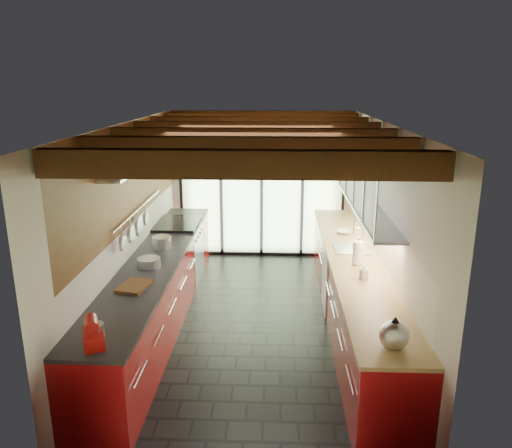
# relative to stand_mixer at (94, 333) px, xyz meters

# --- Properties ---
(ground) EXTENTS (5.50, 5.50, 0.00)m
(ground) POSITION_rel_stand_mixer_xyz_m (1.27, 2.24, -1.03)
(ground) COLOR black
(ground) RESTS_ON ground
(room_shell) EXTENTS (5.50, 5.50, 5.50)m
(room_shell) POSITION_rel_stand_mixer_xyz_m (1.27, 2.24, 0.63)
(room_shell) COLOR silver
(room_shell) RESTS_ON ground
(ceiling_beams) EXTENTS (3.14, 5.06, 4.90)m
(ceiling_beams) POSITION_rel_stand_mixer_xyz_m (1.27, 2.62, 1.44)
(ceiling_beams) COLOR #593316
(ceiling_beams) RESTS_ON ground
(glass_door) EXTENTS (2.95, 0.10, 2.90)m
(glass_door) POSITION_rel_stand_mixer_xyz_m (1.27, 4.94, 0.63)
(glass_door) COLOR #C6EAAD
(glass_door) RESTS_ON ground
(left_counter) EXTENTS (0.68, 5.00, 0.92)m
(left_counter) POSITION_rel_stand_mixer_xyz_m (-0.00, 2.24, -0.57)
(left_counter) COLOR maroon
(left_counter) RESTS_ON ground
(range_stove) EXTENTS (0.66, 0.90, 0.97)m
(range_stove) POSITION_rel_stand_mixer_xyz_m (-0.00, 3.69, -0.56)
(range_stove) COLOR silver
(range_stove) RESTS_ON ground
(right_counter) EXTENTS (0.68, 5.00, 0.92)m
(right_counter) POSITION_rel_stand_mixer_xyz_m (2.54, 2.24, -0.57)
(right_counter) COLOR maroon
(right_counter) RESTS_ON ground
(sink_assembly) EXTENTS (0.45, 0.52, 0.43)m
(sink_assembly) POSITION_rel_stand_mixer_xyz_m (2.56, 2.64, -0.07)
(sink_assembly) COLOR silver
(sink_assembly) RESTS_ON right_counter
(upper_cabinets_right) EXTENTS (0.34, 3.00, 3.00)m
(upper_cabinets_right) POSITION_rel_stand_mixer_xyz_m (2.70, 2.54, 0.82)
(upper_cabinets_right) COLOR silver
(upper_cabinets_right) RESTS_ON ground
(left_wall_fixtures) EXTENTS (0.28, 2.60, 0.96)m
(left_wall_fixtures) POSITION_rel_stand_mixer_xyz_m (-0.20, 2.39, 0.85)
(left_wall_fixtures) COLOR silver
(left_wall_fixtures) RESTS_ON ground
(stand_mixer) EXTENTS (0.27, 0.34, 0.27)m
(stand_mixer) POSITION_rel_stand_mixer_xyz_m (0.00, 0.00, 0.00)
(stand_mixer) COLOR #B9110E
(stand_mixer) RESTS_ON left_counter
(pot_large) EXTENTS (0.26, 0.26, 0.16)m
(pot_large) POSITION_rel_stand_mixer_xyz_m (0.00, 2.57, -0.03)
(pot_large) COLOR silver
(pot_large) RESTS_ON left_counter
(pot_small) EXTENTS (0.32, 0.32, 0.11)m
(pot_small) POSITION_rel_stand_mixer_xyz_m (0.00, 1.87, -0.05)
(pot_small) COLOR silver
(pot_small) RESTS_ON left_counter
(cutting_board) EXTENTS (0.35, 0.44, 0.03)m
(cutting_board) POSITION_rel_stand_mixer_xyz_m (0.00, 1.22, -0.09)
(cutting_board) COLOR brown
(cutting_board) RESTS_ON left_counter
(kettle) EXTENTS (0.29, 0.33, 0.30)m
(kettle) POSITION_rel_stand_mixer_xyz_m (2.54, 0.06, 0.02)
(kettle) COLOR silver
(kettle) RESTS_ON right_counter
(paper_towel) EXTENTS (0.16, 0.16, 0.34)m
(paper_towel) POSITION_rel_stand_mixer_xyz_m (2.54, 2.06, 0.04)
(paper_towel) COLOR white
(paper_towel) RESTS_ON right_counter
(soap_bottle) EXTENTS (0.10, 0.10, 0.17)m
(soap_bottle) POSITION_rel_stand_mixer_xyz_m (2.54, 1.58, -0.02)
(soap_bottle) COLOR silver
(soap_bottle) RESTS_ON right_counter
(bowl) EXTENTS (0.21, 0.21, 0.05)m
(bowl) POSITION_rel_stand_mixer_xyz_m (2.54, 3.32, -0.08)
(bowl) COLOR silver
(bowl) RESTS_ON right_counter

